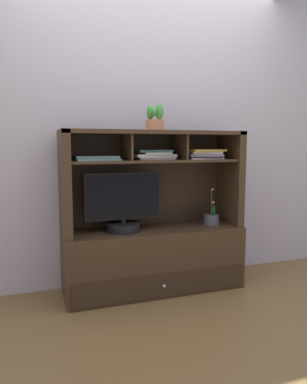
{
  "coord_description": "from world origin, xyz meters",
  "views": [
    {
      "loc": [
        -0.96,
        -2.75,
        1.18
      ],
      "look_at": [
        0.0,
        0.0,
        0.81
      ],
      "focal_mm": 34.3,
      "sensor_mm": 36.0,
      "label": 1
    }
  ],
  "objects_px": {
    "tv_monitor": "(123,208)",
    "magazine_stack_centre": "(153,155)",
    "magazine_stack_right": "(96,158)",
    "potted_succulent": "(155,120)",
    "media_console": "(153,241)",
    "magazine_stack_left": "(202,154)",
    "potted_orchid": "(211,219)"
  },
  "relations": [
    {
      "from": "tv_monitor",
      "to": "magazine_stack_centre",
      "type": "relative_size",
      "value": 1.69
    },
    {
      "from": "tv_monitor",
      "to": "magazine_stack_right",
      "type": "relative_size",
      "value": 1.79
    },
    {
      "from": "magazine_stack_centre",
      "to": "potted_succulent",
      "type": "distance_m",
      "value": 0.27
    },
    {
      "from": "media_console",
      "to": "magazine_stack_centre",
      "type": "distance_m",
      "value": 0.7
    },
    {
      "from": "media_console",
      "to": "potted_succulent",
      "type": "height_order",
      "value": "potted_succulent"
    },
    {
      "from": "media_console",
      "to": "magazine_stack_centre",
      "type": "relative_size",
      "value": 4.07
    },
    {
      "from": "media_console",
      "to": "tv_monitor",
      "type": "bearing_deg",
      "value": -173.97
    },
    {
      "from": "tv_monitor",
      "to": "potted_succulent",
      "type": "distance_m",
      "value": 0.72
    },
    {
      "from": "tv_monitor",
      "to": "magazine_stack_right",
      "type": "distance_m",
      "value": 0.44
    },
    {
      "from": "magazine_stack_left",
      "to": "magazine_stack_centre",
      "type": "bearing_deg",
      "value": 177.48
    },
    {
      "from": "tv_monitor",
      "to": "magazine_stack_centre",
      "type": "bearing_deg",
      "value": 5.66
    },
    {
      "from": "magazine_stack_centre",
      "to": "media_console",
      "type": "bearing_deg",
      "value": 37.6
    },
    {
      "from": "potted_succulent",
      "to": "potted_orchid",
      "type": "bearing_deg",
      "value": 0.29
    },
    {
      "from": "magazine_stack_right",
      "to": "magazine_stack_left",
      "type": "bearing_deg",
      "value": 1.22
    },
    {
      "from": "potted_orchid",
      "to": "magazine_stack_centre",
      "type": "bearing_deg",
      "value": 176.62
    },
    {
      "from": "potted_succulent",
      "to": "media_console",
      "type": "bearing_deg",
      "value": 88.66
    },
    {
      "from": "tv_monitor",
      "to": "magazine_stack_centre",
      "type": "xyz_separation_m",
      "value": [
        0.25,
        0.03,
        0.41
      ]
    },
    {
      "from": "potted_orchid",
      "to": "potted_succulent",
      "type": "xyz_separation_m",
      "value": [
        -0.51,
        -0.0,
        0.82
      ]
    },
    {
      "from": "media_console",
      "to": "tv_monitor",
      "type": "xyz_separation_m",
      "value": [
        -0.26,
        -0.03,
        0.29
      ]
    },
    {
      "from": "potted_orchid",
      "to": "magazine_stack_right",
      "type": "height_order",
      "value": "magazine_stack_right"
    },
    {
      "from": "magazine_stack_centre",
      "to": "potted_succulent",
      "type": "bearing_deg",
      "value": -87.08
    },
    {
      "from": "magazine_stack_left",
      "to": "magazine_stack_centre",
      "type": "xyz_separation_m",
      "value": [
        -0.42,
        0.02,
        -0.0
      ]
    },
    {
      "from": "media_console",
      "to": "tv_monitor",
      "type": "relative_size",
      "value": 2.4
    },
    {
      "from": "tv_monitor",
      "to": "magazine_stack_right",
      "type": "xyz_separation_m",
      "value": [
        -0.21,
        -0.01,
        0.39
      ]
    },
    {
      "from": "magazine_stack_right",
      "to": "potted_orchid",
      "type": "bearing_deg",
      "value": 0.42
    },
    {
      "from": "tv_monitor",
      "to": "potted_succulent",
      "type": "bearing_deg",
      "value": -1.74
    },
    {
      "from": "media_console",
      "to": "potted_succulent",
      "type": "distance_m",
      "value": 0.96
    },
    {
      "from": "tv_monitor",
      "to": "magazine_stack_right",
      "type": "bearing_deg",
      "value": -176.57
    },
    {
      "from": "magazine_stack_centre",
      "to": "magazine_stack_right",
      "type": "bearing_deg",
      "value": -175.34
    },
    {
      "from": "media_console",
      "to": "tv_monitor",
      "type": "distance_m",
      "value": 0.39
    },
    {
      "from": "potted_orchid",
      "to": "magazine_stack_left",
      "type": "xyz_separation_m",
      "value": [
        -0.09,
        0.01,
        0.55
      ]
    },
    {
      "from": "tv_monitor",
      "to": "magazine_stack_left",
      "type": "height_order",
      "value": "magazine_stack_left"
    }
  ]
}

